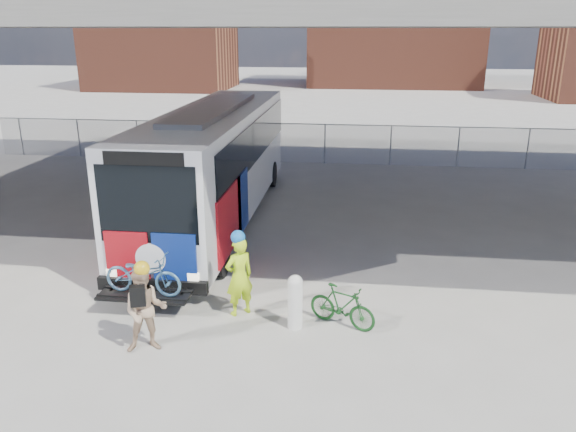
% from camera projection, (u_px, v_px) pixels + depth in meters
% --- Properties ---
extents(ground, '(160.00, 160.00, 0.00)m').
position_uv_depth(ground, '(259.00, 263.00, 15.02)').
color(ground, '#9E9991').
rests_on(ground, ground).
extents(bus, '(2.67, 12.96, 3.69)m').
position_uv_depth(bus, '(215.00, 156.00, 17.89)').
color(bus, silver).
rests_on(bus, ground).
extents(overpass, '(40.00, 16.00, 7.95)m').
position_uv_depth(overpass, '(279.00, 8.00, 16.71)').
color(overpass, '#605E59').
rests_on(overpass, ground).
extents(chainlink_fence, '(30.00, 0.06, 30.00)m').
position_uv_depth(chainlink_fence, '(303.00, 132.00, 25.86)').
color(chainlink_fence, gray).
rests_on(chainlink_fence, ground).
extents(brick_buildings, '(54.00, 22.00, 12.00)m').
position_uv_depth(brick_buildings, '(349.00, 34.00, 58.55)').
color(brick_buildings, brown).
rests_on(brick_buildings, ground).
extents(bollard, '(0.31, 0.31, 1.19)m').
position_uv_depth(bollard, '(295.00, 300.00, 11.60)').
color(bollard, beige).
rests_on(bollard, ground).
extents(cyclist_hivis, '(0.77, 0.74, 1.95)m').
position_uv_depth(cyclist_hivis, '(239.00, 274.00, 12.07)').
color(cyclist_hivis, '#C5F419').
rests_on(cyclist_hivis, ground).
extents(cyclist_tan, '(0.99, 0.87, 1.88)m').
position_uv_depth(cyclist_tan, '(145.00, 309.00, 10.69)').
color(cyclist_tan, tan).
rests_on(cyclist_tan, ground).
extents(bike_parked, '(1.55, 1.04, 0.91)m').
position_uv_depth(bike_parked, '(342.00, 306.00, 11.73)').
color(bike_parked, '#16461A').
rests_on(bike_parked, ground).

